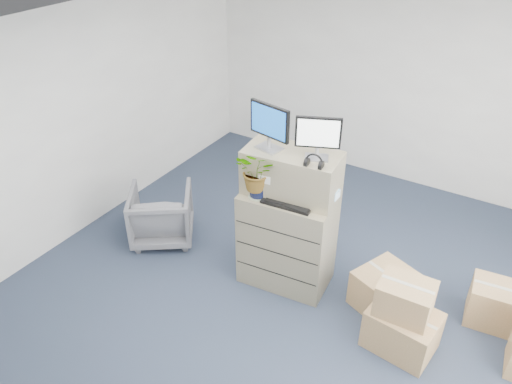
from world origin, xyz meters
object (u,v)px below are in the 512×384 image
monitor_left (269,125)px  water_bottle (302,185)px  monitor_right (318,136)px  filing_cabinet_lower (287,239)px  keyboard (288,203)px  office_chair (161,212)px  potted_plant (258,176)px

monitor_left → water_bottle: monitor_left is taller
monitor_right → filing_cabinet_lower: bearing=169.2°
monitor_left → monitor_right: bearing=19.4°
filing_cabinet_lower → keyboard: bearing=-71.5°
keyboard → office_chair: bearing=174.6°
monitor_right → potted_plant: monitor_right is taller
potted_plant → office_chair: size_ratio=0.61×
monitor_right → keyboard: (-0.19, -0.20, -0.72)m
potted_plant → water_bottle: bearing=32.6°
filing_cabinet_lower → monitor_left: size_ratio=2.38×
keyboard → water_bottle: (0.05, 0.21, 0.12)m
monitor_left → water_bottle: size_ratio=1.81×
keyboard → monitor_right: bearing=42.3°
filing_cabinet_lower → keyboard: keyboard is taller
potted_plant → office_chair: 1.77m
monitor_left → potted_plant: bearing=-87.2°
keyboard → potted_plant: potted_plant is taller
filing_cabinet_lower → monitor_right: (0.26, 0.06, 1.30)m
water_bottle → office_chair: size_ratio=0.34×
monitor_right → water_bottle: monitor_right is taller
office_chair → monitor_right: bearing=150.1°
monitor_right → water_bottle: bearing=153.8°
potted_plant → office_chair: bearing=178.1°
filing_cabinet_lower → office_chair: 1.74m
monitor_left → monitor_right: size_ratio=1.11×
water_bottle → office_chair: water_bottle is taller
office_chair → monitor_left: bearing=149.4°
keyboard → water_bottle: bearing=72.1°
filing_cabinet_lower → water_bottle: bearing=22.9°
filing_cabinet_lower → monitor_left: bearing=177.0°
monitor_right → potted_plant: (-0.52, -0.24, -0.48)m
monitor_left → keyboard: (0.31, -0.14, -0.74)m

